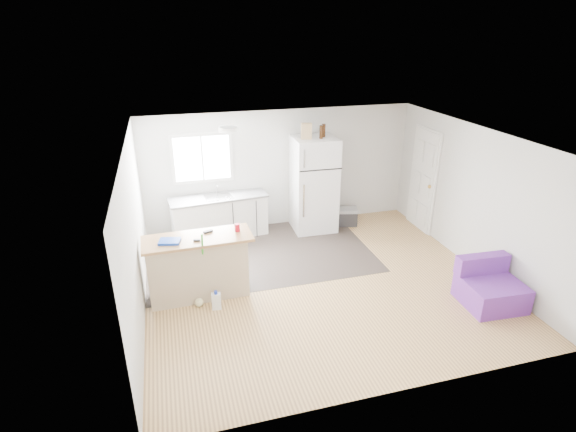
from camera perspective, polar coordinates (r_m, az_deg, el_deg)
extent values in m
cube|color=olive|center=(7.49, 3.97, -8.44)|extent=(5.50, 5.00, 0.01)
cube|color=white|center=(6.56, 4.55, 9.76)|extent=(5.50, 5.00, 0.01)
cube|color=silver|center=(9.18, -0.99, 5.98)|extent=(5.50, 0.01, 2.40)
cube|color=silver|center=(4.94, 14.12, -10.96)|extent=(5.50, 0.01, 2.40)
cube|color=silver|center=(6.60, -18.90, -2.44)|extent=(0.01, 5.00, 2.40)
cube|color=silver|center=(8.23, 22.61, 2.08)|extent=(0.01, 5.00, 2.40)
cube|color=#2D2622|center=(8.36, -3.58, -4.77)|extent=(4.05, 2.50, 0.00)
cube|color=white|center=(8.83, -10.84, 7.23)|extent=(1.18, 0.04, 0.98)
cube|color=white|center=(8.81, -10.83, 7.19)|extent=(1.05, 0.01, 0.85)
cube|color=white|center=(8.81, -10.83, 7.18)|extent=(0.03, 0.02, 0.85)
cube|color=white|center=(9.46, 16.75, 4.32)|extent=(0.05, 0.82, 2.03)
cube|color=white|center=(9.46, 16.80, 4.35)|extent=(0.03, 0.92, 2.10)
sphere|color=gold|center=(9.19, 17.52, 3.58)|extent=(0.07, 0.07, 0.07)
cylinder|color=white|center=(7.43, -7.60, 10.89)|extent=(0.30, 0.30, 0.07)
cube|color=white|center=(8.96, -8.68, -0.18)|extent=(1.88, 0.73, 0.81)
cube|color=slate|center=(8.80, -8.84, 2.34)|extent=(1.94, 0.77, 0.04)
cube|color=silver|center=(8.78, -8.82, 2.28)|extent=(0.54, 0.43, 0.05)
cube|color=tan|center=(7.05, -11.35, -6.50)|extent=(1.49, 0.57, 0.95)
cube|color=#A98148|center=(6.83, -11.44, -2.84)|extent=(1.64, 0.67, 0.04)
cube|color=white|center=(9.04, 3.30, 4.03)|extent=(0.86, 0.81, 1.91)
cube|color=black|center=(8.56, 4.21, 5.85)|extent=(0.84, 0.03, 0.02)
cube|color=silver|center=(8.38, 2.08, 7.29)|extent=(0.03, 0.02, 0.34)
cube|color=silver|center=(8.64, 2.00, 1.92)|extent=(0.03, 0.02, 0.67)
cube|color=#2A2A2C|center=(9.55, 7.33, -0.23)|extent=(0.51, 0.40, 0.30)
cube|color=gray|center=(9.48, 7.38, 0.78)|extent=(0.54, 0.42, 0.06)
cube|color=purple|center=(7.50, 24.37, -8.88)|extent=(0.87, 0.83, 0.39)
cube|color=purple|center=(7.52, 23.43, -5.58)|extent=(0.84, 0.24, 0.29)
cube|color=white|center=(6.86, -9.08, -10.63)|extent=(0.15, 0.11, 0.26)
cylinder|color=#1A35B8|center=(6.78, -9.17, -9.56)|extent=(0.05, 0.05, 0.05)
cylinder|color=green|center=(6.82, -10.72, -6.19)|extent=(0.05, 0.32, 1.16)
sphere|color=beige|center=(7.01, -11.23, -10.73)|extent=(0.13, 0.13, 0.13)
cylinder|color=red|center=(6.90, -6.47, -1.47)|extent=(0.10, 0.10, 0.12)
cube|color=#123AAF|center=(6.75, -14.80, -3.13)|extent=(0.34, 0.28, 0.04)
cube|color=black|center=(6.94, -10.12, -1.95)|extent=(0.15, 0.09, 0.03)
cube|color=black|center=(6.70, -11.49, -3.04)|extent=(0.11, 0.06, 0.03)
cube|color=tan|center=(8.61, 2.35, 10.72)|extent=(0.22, 0.14, 0.30)
cylinder|color=#361C09|center=(8.67, 4.24, 10.59)|extent=(0.09, 0.09, 0.25)
cylinder|color=#361C09|center=(8.80, 4.55, 10.78)|extent=(0.09, 0.09, 0.25)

